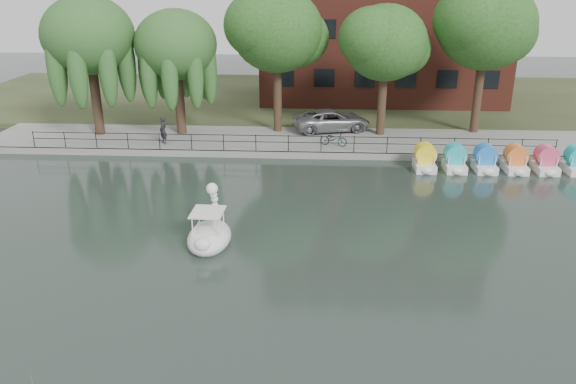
# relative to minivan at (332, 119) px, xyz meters

# --- Properties ---
(ground_plane) EXTENTS (120.00, 120.00, 0.00)m
(ground_plane) POSITION_rel_minivan_xyz_m (-2.72, -18.19, -1.24)
(ground_plane) COLOR #323D38
(promenade) EXTENTS (40.00, 6.00, 0.40)m
(promenade) POSITION_rel_minivan_xyz_m (-2.72, -2.19, -1.04)
(promenade) COLOR gray
(promenade) RESTS_ON ground_plane
(kerb) EXTENTS (40.00, 0.25, 0.40)m
(kerb) POSITION_rel_minivan_xyz_m (-2.72, -5.14, -1.04)
(kerb) COLOR gray
(kerb) RESTS_ON ground_plane
(land_strip) EXTENTS (60.00, 22.00, 0.36)m
(land_strip) POSITION_rel_minivan_xyz_m (-2.72, 11.81, -1.06)
(land_strip) COLOR #47512D
(land_strip) RESTS_ON ground_plane
(railing) EXTENTS (32.00, 0.05, 1.00)m
(railing) POSITION_rel_minivan_xyz_m (-2.72, -4.94, -0.09)
(railing) COLOR black
(railing) RESTS_ON promenade
(willow_left) EXTENTS (5.88, 5.88, 9.01)m
(willow_left) POSITION_rel_minivan_xyz_m (-15.72, -1.69, 5.63)
(willow_left) COLOR #473323
(willow_left) RESTS_ON promenade
(willow_mid) EXTENTS (5.32, 5.32, 8.15)m
(willow_mid) POSITION_rel_minivan_xyz_m (-10.22, -1.19, 5.01)
(willow_mid) COLOR #473323
(willow_mid) RESTS_ON promenade
(broadleaf_center) EXTENTS (6.00, 6.00, 9.25)m
(broadleaf_center) POSITION_rel_minivan_xyz_m (-3.72, -0.19, 5.82)
(broadleaf_center) COLOR #473323
(broadleaf_center) RESTS_ON promenade
(broadleaf_right) EXTENTS (5.40, 5.40, 8.32)m
(broadleaf_right) POSITION_rel_minivan_xyz_m (3.28, -0.69, 5.15)
(broadleaf_right) COLOR #473323
(broadleaf_right) RESTS_ON promenade
(broadleaf_far) EXTENTS (6.30, 6.30, 9.71)m
(broadleaf_far) POSITION_rel_minivan_xyz_m (9.78, 0.31, 6.16)
(broadleaf_far) COLOR #473323
(broadleaf_far) RESTS_ON promenade
(minivan) EXTENTS (4.23, 6.54, 1.68)m
(minivan) POSITION_rel_minivan_xyz_m (0.00, 0.00, 0.00)
(minivan) COLOR gray
(minivan) RESTS_ON promenade
(bicycle) EXTENTS (1.04, 1.82, 1.00)m
(bicycle) POSITION_rel_minivan_xyz_m (0.06, -3.65, -0.34)
(bicycle) COLOR gray
(bicycle) RESTS_ON promenade
(pedestrian) EXTENTS (0.85, 0.84, 1.98)m
(pedestrian) POSITION_rel_minivan_xyz_m (-10.77, -3.75, 0.15)
(pedestrian) COLOR black
(pedestrian) RESTS_ON promenade
(swan_boat) EXTENTS (1.85, 2.96, 2.39)m
(swan_boat) POSITION_rel_minivan_xyz_m (-5.34, -17.00, -0.72)
(swan_boat) COLOR white
(swan_boat) RESTS_ON ground_plane
(pedal_boat_row) EXTENTS (9.65, 1.70, 1.40)m
(pedal_boat_row) POSITION_rel_minivan_xyz_m (9.49, -6.84, -0.63)
(pedal_boat_row) COLOR white
(pedal_boat_row) RESTS_ON ground_plane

